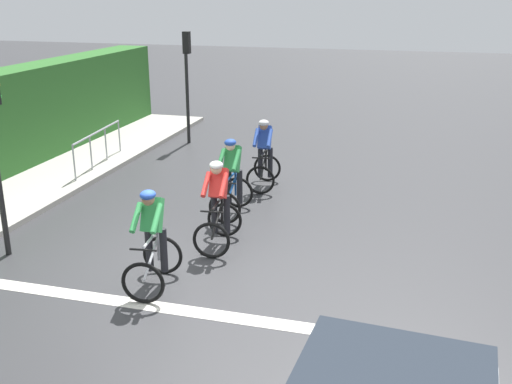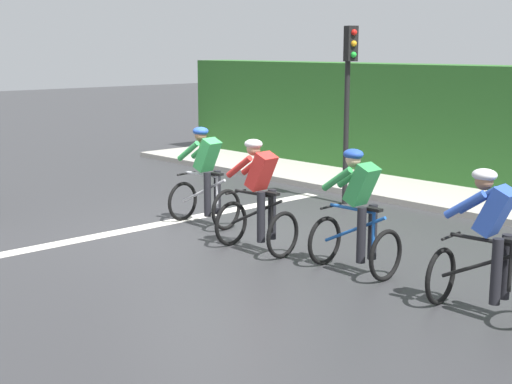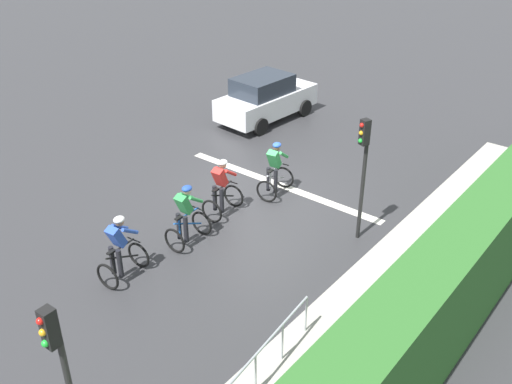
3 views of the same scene
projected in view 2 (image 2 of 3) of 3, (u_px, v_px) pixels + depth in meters
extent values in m
plane|color=#333335|center=(212.00, 232.00, 11.97)|extent=(80.00, 80.00, 0.00)
cube|color=#ADA89E|center=(494.00, 201.00, 14.07)|extent=(2.80, 19.76, 0.12)
cube|color=silver|center=(174.00, 221.00, 12.71)|extent=(7.00, 0.30, 0.01)
torus|color=black|center=(441.00, 276.00, 8.56)|extent=(0.68, 0.12, 0.68)
cylinder|color=black|center=(483.00, 264.00, 8.18)|extent=(0.14, 0.99, 0.51)
cylinder|color=black|center=(510.00, 267.00, 7.97)|extent=(0.04, 0.04, 0.55)
cylinder|color=black|center=(481.00, 239.00, 8.16)|extent=(0.11, 0.71, 0.04)
cube|color=black|center=(512.00, 241.00, 7.92)|extent=(0.12, 0.23, 0.04)
cylinder|color=black|center=(451.00, 236.00, 8.40)|extent=(0.42, 0.07, 0.03)
cube|color=#2D51B7|center=(496.00, 211.00, 7.99)|extent=(0.34, 0.44, 0.57)
sphere|color=#9E7051|center=(484.00, 181.00, 8.03)|extent=(0.20, 0.20, 0.20)
ellipsoid|color=silver|center=(485.00, 175.00, 8.02)|extent=(0.27, 0.30, 0.14)
cylinder|color=black|center=(496.00, 272.00, 7.96)|extent=(0.12, 0.12, 0.74)
cylinder|color=black|center=(506.00, 267.00, 8.14)|extent=(0.12, 0.12, 0.74)
cylinder|color=#2D51B7|center=(465.00, 205.00, 8.05)|extent=(0.13, 0.48, 0.37)
cylinder|color=#2D51B7|center=(478.00, 200.00, 8.29)|extent=(0.13, 0.48, 0.37)
torus|color=black|center=(325.00, 241.00, 10.13)|extent=(0.68, 0.08, 0.68)
torus|color=black|center=(386.00, 255.00, 9.42)|extent=(0.68, 0.08, 0.68)
cylinder|color=#1E59B2|center=(354.00, 229.00, 9.73)|extent=(0.08, 0.99, 0.51)
cylinder|color=#1E59B2|center=(373.00, 232.00, 9.51)|extent=(0.04, 0.04, 0.55)
cylinder|color=#1E59B2|center=(352.00, 209.00, 9.71)|extent=(0.07, 0.72, 0.04)
cube|color=black|center=(374.00, 209.00, 9.45)|extent=(0.11, 0.22, 0.04)
cylinder|color=black|center=(331.00, 206.00, 9.97)|extent=(0.42, 0.05, 0.03)
cube|color=green|center=(362.00, 184.00, 9.54)|extent=(0.31, 0.42, 0.57)
sphere|color=beige|center=(353.00, 159.00, 9.59)|extent=(0.20, 0.20, 0.20)
ellipsoid|color=#264CB2|center=(353.00, 154.00, 9.57)|extent=(0.25, 0.29, 0.14)
cylinder|color=black|center=(361.00, 235.00, 9.51)|extent=(0.12, 0.12, 0.74)
cylinder|color=black|center=(372.00, 232.00, 9.67)|extent=(0.12, 0.12, 0.74)
cylinder|color=green|center=(337.00, 179.00, 9.62)|extent=(0.11, 0.48, 0.37)
cylinder|color=green|center=(352.00, 176.00, 9.84)|extent=(0.11, 0.48, 0.37)
torus|color=black|center=(231.00, 224.00, 11.12)|extent=(0.68, 0.12, 0.68)
torus|color=black|center=(283.00, 235.00, 10.45)|extent=(0.68, 0.12, 0.68)
cylinder|color=black|center=(256.00, 212.00, 10.74)|extent=(0.13, 0.99, 0.51)
cylinder|color=black|center=(272.00, 214.00, 10.53)|extent=(0.04, 0.04, 0.55)
cylinder|color=black|center=(254.00, 193.00, 10.72)|extent=(0.11, 0.72, 0.04)
cube|color=black|center=(272.00, 194.00, 10.47)|extent=(0.12, 0.23, 0.04)
cylinder|color=black|center=(236.00, 192.00, 10.96)|extent=(0.42, 0.07, 0.03)
cube|color=red|center=(261.00, 171.00, 10.55)|extent=(0.33, 0.43, 0.57)
sphere|color=tan|center=(253.00, 149.00, 10.59)|extent=(0.20, 0.20, 0.20)
ellipsoid|color=silver|center=(253.00, 144.00, 10.58)|extent=(0.26, 0.30, 0.14)
cylinder|color=black|center=(261.00, 217.00, 10.52)|extent=(0.12, 0.12, 0.74)
cylinder|color=black|center=(272.00, 214.00, 10.69)|extent=(0.12, 0.12, 0.74)
cylinder|color=red|center=(239.00, 167.00, 10.61)|extent=(0.13, 0.48, 0.37)
cylinder|color=red|center=(254.00, 164.00, 10.84)|extent=(0.13, 0.48, 0.37)
torus|color=black|center=(183.00, 201.00, 12.72)|extent=(0.68, 0.14, 0.68)
torus|color=black|center=(226.00, 210.00, 12.07)|extent=(0.68, 0.14, 0.68)
cylinder|color=silver|center=(204.00, 191.00, 12.35)|extent=(0.17, 0.99, 0.51)
cylinder|color=silver|center=(217.00, 192.00, 12.15)|extent=(0.04, 0.04, 0.55)
cylinder|color=silver|center=(201.00, 174.00, 12.33)|extent=(0.13, 0.71, 0.04)
cube|color=black|center=(217.00, 174.00, 12.09)|extent=(0.13, 0.23, 0.04)
cylinder|color=black|center=(186.00, 173.00, 12.56)|extent=(0.42, 0.08, 0.03)
cube|color=green|center=(208.00, 155.00, 12.17)|extent=(0.35, 0.44, 0.57)
sphere|color=#9E7051|center=(201.00, 135.00, 12.20)|extent=(0.20, 0.20, 0.20)
ellipsoid|color=#264CB2|center=(201.00, 131.00, 12.19)|extent=(0.27, 0.31, 0.14)
cylinder|color=black|center=(207.00, 194.00, 12.13)|extent=(0.12, 0.12, 0.74)
cylinder|color=black|center=(217.00, 192.00, 12.31)|extent=(0.12, 0.12, 0.74)
cylinder|color=green|center=(188.00, 151.00, 12.22)|extent=(0.15, 0.49, 0.37)
cylinder|color=green|center=(202.00, 149.00, 12.46)|extent=(0.15, 0.49, 0.37)
cylinder|color=black|center=(346.00, 134.00, 13.90)|extent=(0.10, 0.10, 2.70)
cube|color=black|center=(351.00, 44.00, 13.49)|extent=(0.26, 0.26, 0.64)
sphere|color=red|center=(354.00, 32.00, 13.35)|extent=(0.11, 0.11, 0.11)
sphere|color=orange|center=(354.00, 44.00, 13.39)|extent=(0.11, 0.11, 0.11)
sphere|color=green|center=(354.00, 55.00, 13.42)|extent=(0.11, 0.11, 0.11)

